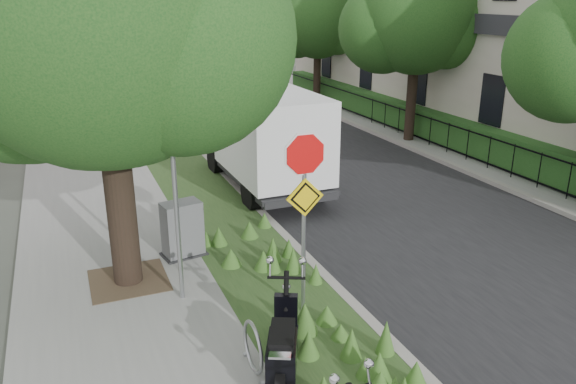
# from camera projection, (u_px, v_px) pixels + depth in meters

# --- Properties ---
(ground) EXTENTS (120.00, 120.00, 0.00)m
(ground) POSITION_uv_depth(u_px,v_px,m) (392.00, 317.00, 9.54)
(ground) COLOR #4C5147
(ground) RESTS_ON ground
(sidewalk_near) EXTENTS (3.50, 60.00, 0.12)m
(sidewalk_near) POSITION_uv_depth(u_px,v_px,m) (89.00, 176.00, 16.72)
(sidewalk_near) COLOR gray
(sidewalk_near) RESTS_ON ground
(verge) EXTENTS (2.00, 60.00, 0.12)m
(verge) POSITION_uv_depth(u_px,v_px,m) (180.00, 166.00, 17.71)
(verge) COLOR #28471E
(verge) RESTS_ON ground
(kerb_near) EXTENTS (0.20, 60.00, 0.13)m
(kerb_near) POSITION_uv_depth(u_px,v_px,m) (211.00, 163.00, 18.06)
(kerb_near) COLOR #9E9991
(kerb_near) RESTS_ON ground
(road) EXTENTS (7.00, 60.00, 0.01)m
(road) POSITION_uv_depth(u_px,v_px,m) (310.00, 153.00, 19.34)
(road) COLOR black
(road) RESTS_ON ground
(kerb_far) EXTENTS (0.20, 60.00, 0.13)m
(kerb_far) POSITION_uv_depth(u_px,v_px,m) (397.00, 142.00, 20.57)
(kerb_far) COLOR #9E9991
(kerb_far) RESTS_ON ground
(footpath_far) EXTENTS (3.20, 60.00, 0.12)m
(footpath_far) POSITION_uv_depth(u_px,v_px,m) (435.00, 138.00, 21.18)
(footpath_far) COLOR gray
(footpath_far) RESTS_ON ground
(street_tree_main) EXTENTS (6.21, 5.54, 7.66)m
(street_tree_main) POSITION_uv_depth(u_px,v_px,m) (96.00, 19.00, 8.98)
(street_tree_main) COLOR black
(street_tree_main) RESTS_ON ground
(bare_post) EXTENTS (0.08, 0.08, 4.00)m
(bare_post) POSITION_uv_depth(u_px,v_px,m) (175.00, 191.00, 9.26)
(bare_post) COLOR #A5A8AD
(bare_post) RESTS_ON ground
(bike_hoop) EXTENTS (0.06, 0.78, 0.77)m
(bike_hoop) POSITION_uv_depth(u_px,v_px,m) (253.00, 347.00, 7.89)
(bike_hoop) COLOR #A5A8AD
(bike_hoop) RESTS_ON ground
(sign_assembly) EXTENTS (0.94, 0.08, 3.22)m
(sign_assembly) POSITION_uv_depth(u_px,v_px,m) (305.00, 188.00, 8.77)
(sign_assembly) COLOR #A5A8AD
(sign_assembly) RESTS_ON ground
(fence_far) EXTENTS (0.04, 24.00, 1.00)m
(fence_far) POSITION_uv_depth(u_px,v_px,m) (414.00, 124.00, 20.62)
(fence_far) COLOR black
(fence_far) RESTS_ON ground
(hedge_far) EXTENTS (1.00, 24.00, 1.10)m
(hedge_far) POSITION_uv_depth(u_px,v_px,m) (430.00, 123.00, 20.87)
(hedge_far) COLOR #1F4819
(hedge_far) RESTS_ON footpath_far
(terrace_houses) EXTENTS (7.40, 26.40, 8.20)m
(terrace_houses) POSITION_uv_depth(u_px,v_px,m) (518.00, 23.00, 21.00)
(terrace_houses) COLOR #BCB2A0
(terrace_houses) RESTS_ON ground
(far_tree_b) EXTENTS (4.83, 4.31, 6.56)m
(far_tree_b) POSITION_uv_depth(u_px,v_px,m) (415.00, 19.00, 19.34)
(far_tree_b) COLOR black
(far_tree_b) RESTS_ON ground
(far_tree_c) EXTENTS (4.37, 3.89, 5.93)m
(far_tree_c) POSITION_uv_depth(u_px,v_px,m) (316.00, 22.00, 26.45)
(far_tree_c) COLOR black
(far_tree_c) RESTS_ON ground
(scooter_far) EXTENTS (0.97, 1.76, 0.90)m
(scooter_far) POSITION_uv_depth(u_px,v_px,m) (283.00, 353.00, 7.66)
(scooter_far) COLOR black
(scooter_far) RESTS_ON ground
(box_truck) EXTENTS (2.17, 5.27, 2.37)m
(box_truck) POSITION_uv_depth(u_px,v_px,m) (265.00, 135.00, 15.31)
(box_truck) COLOR #262628
(box_truck) RESTS_ON ground
(utility_cabinet) EXTENTS (0.95, 0.72, 1.14)m
(utility_cabinet) POSITION_uv_depth(u_px,v_px,m) (182.00, 230.00, 11.37)
(utility_cabinet) COLOR #262628
(utility_cabinet) RESTS_ON ground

